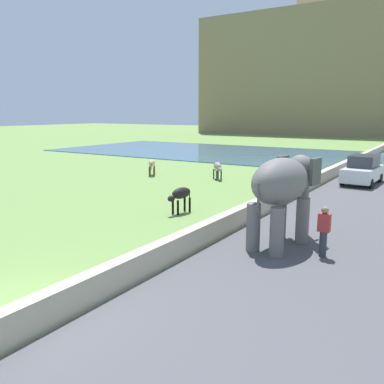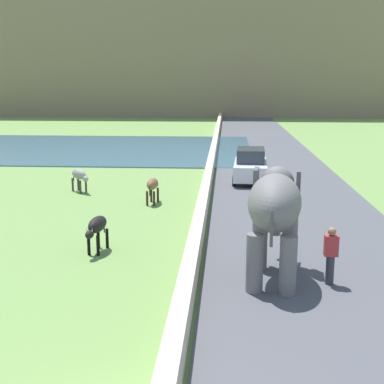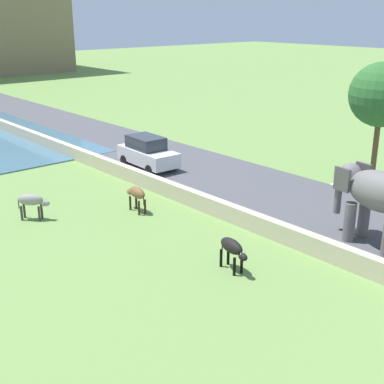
# 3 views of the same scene
# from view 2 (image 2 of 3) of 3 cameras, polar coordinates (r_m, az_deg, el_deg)

# --- Properties ---
(road_surface) EXTENTS (7.00, 120.00, 0.06)m
(road_surface) POSITION_cam_2_polar(r_m,az_deg,el_deg) (26.99, 9.81, 0.46)
(road_surface) COLOR #4C4C51
(road_surface) RESTS_ON ground
(barrier_wall) EXTENTS (0.40, 110.00, 0.76)m
(barrier_wall) POSITION_cam_2_polar(r_m,az_deg,el_deg) (24.83, 1.55, 0.44)
(barrier_wall) COLOR beige
(barrier_wall) RESTS_ON ground
(lake) EXTENTS (36.00, 18.00, 0.08)m
(lake) POSITION_cam_2_polar(r_m,az_deg,el_deg) (44.35, -17.63, 4.62)
(lake) COLOR #426B84
(lake) RESTS_ON ground
(hill_distant) EXTENTS (64.00, 28.00, 22.87)m
(hill_distant) POSITION_cam_2_polar(r_m,az_deg,el_deg) (90.49, -1.43, 15.95)
(hill_distant) COLOR #897556
(hill_distant) RESTS_ON ground
(elephant) EXTENTS (1.74, 3.55, 2.99)m
(elephant) POSITION_cam_2_polar(r_m,az_deg,el_deg) (14.26, 8.99, -1.71)
(elephant) COLOR slate
(elephant) RESTS_ON ground
(person_beside_elephant) EXTENTS (0.36, 0.22, 1.63)m
(person_beside_elephant) POSITION_cam_2_polar(r_m,az_deg,el_deg) (14.42, 14.85, -6.64)
(person_beside_elephant) COLOR #33333D
(person_beside_elephant) RESTS_ON ground
(car_white) EXTENTS (1.95, 4.08, 1.80)m
(car_white) POSITION_cam_2_polar(r_m,az_deg,el_deg) (28.22, 6.37, 2.86)
(car_white) COLOR white
(car_white) RESTS_ON ground
(cow_black) EXTENTS (0.60, 1.42, 1.15)m
(cow_black) POSITION_cam_2_polar(r_m,az_deg,el_deg) (16.94, -10.31, -3.74)
(cow_black) COLOR black
(cow_black) RESTS_ON ground
(cow_brown) EXTENTS (0.54, 1.41, 1.15)m
(cow_brown) POSITION_cam_2_polar(r_m,az_deg,el_deg) (23.24, -4.30, 0.75)
(cow_brown) COLOR brown
(cow_brown) RESTS_ON ground
(cow_grey) EXTENTS (1.21, 1.23, 1.15)m
(cow_grey) POSITION_cam_2_polar(r_m,az_deg,el_deg) (26.14, -12.15, 1.78)
(cow_grey) COLOR gray
(cow_grey) RESTS_ON ground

